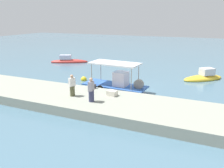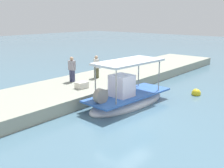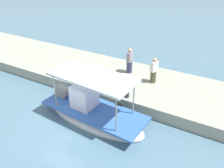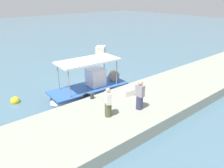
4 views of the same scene
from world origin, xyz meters
name	(u,v)px [view 4 (image 4 of 4)]	position (x,y,z in m)	size (l,w,h in m)	color
ground_plane	(98,88)	(0.00, 0.00, 0.00)	(120.00, 120.00, 0.00)	slate
dock_quay	(142,104)	(0.00, -4.63, 0.35)	(36.00, 4.93, 0.70)	#979A8A
main_fishing_boat	(90,89)	(-1.20, -0.70, 0.44)	(6.01, 2.48, 2.96)	silver
fisherman_near_bollard	(140,96)	(-1.07, -5.35, 1.48)	(0.39, 0.49, 1.71)	#343656
fisherman_by_crate	(108,104)	(-2.94, -4.85, 1.44)	(0.47, 0.52, 1.63)	brown
mooring_bollard	(92,96)	(-2.32, -2.50, 0.88)	(0.24, 0.24, 0.35)	#2D2D33
cargo_crate	(128,92)	(-0.28, -3.58, 0.90)	(0.71, 0.57, 0.39)	silver
marker_buoy	(15,101)	(-5.77, 1.56, 0.12)	(0.60, 0.60, 0.60)	yellow
moored_boat_near	(100,56)	(5.59, 6.94, 0.23)	(4.48, 4.31, 1.45)	gold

